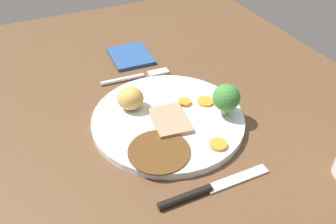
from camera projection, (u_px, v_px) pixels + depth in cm
name	position (u px, v px, depth cm)	size (l,w,h in cm)	color
dining_table	(185.00, 132.00, 65.08)	(120.00, 84.00, 3.60)	brown
dinner_plate	(168.00, 119.00, 64.19)	(27.87, 27.87, 1.40)	white
gravy_pool	(159.00, 151.00, 56.49)	(10.24, 10.24, 0.30)	#563819
meat_slice_main	(170.00, 120.00, 62.29)	(8.35, 6.04, 0.80)	tan
roast_potato_left	(130.00, 98.00, 64.44)	(4.63, 5.06, 4.38)	tan
carrot_coin_front	(205.00, 101.00, 66.94)	(3.19, 3.19, 0.45)	orange
carrot_coin_back	(184.00, 102.00, 66.55)	(2.39, 2.39, 0.68)	orange
carrot_coin_side	(218.00, 145.00, 57.47)	(2.90, 2.90, 0.63)	orange
broccoli_floret	(226.00, 98.00, 62.04)	(4.95, 4.95, 6.20)	#8CB766
fork	(138.00, 76.00, 76.15)	(2.31, 15.31, 0.90)	silver
knife	(205.00, 190.00, 51.70)	(1.77, 18.51, 1.20)	black
folded_napkin	(130.00, 56.00, 83.22)	(11.00, 9.00, 0.80)	navy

